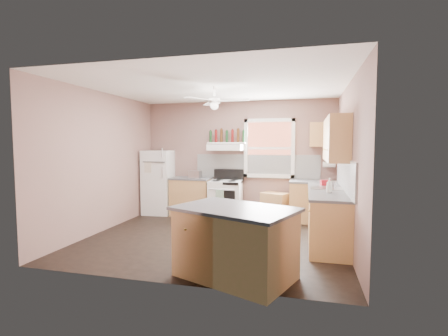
% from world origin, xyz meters
% --- Properties ---
extents(floor, '(4.50, 4.50, 0.00)m').
position_xyz_m(floor, '(0.00, 0.00, 0.00)').
color(floor, black).
rests_on(floor, ground).
extents(ceiling, '(4.50, 4.50, 0.00)m').
position_xyz_m(ceiling, '(0.00, 0.00, 2.70)').
color(ceiling, white).
rests_on(ceiling, ground).
extents(wall_back, '(4.50, 0.05, 2.70)m').
position_xyz_m(wall_back, '(0.00, 2.02, 1.35)').
color(wall_back, '#805F57').
rests_on(wall_back, ground).
extents(wall_right, '(0.05, 4.00, 2.70)m').
position_xyz_m(wall_right, '(2.27, 0.00, 1.35)').
color(wall_right, '#805F57').
rests_on(wall_right, ground).
extents(wall_left, '(0.05, 4.00, 2.70)m').
position_xyz_m(wall_left, '(-2.27, 0.00, 1.35)').
color(wall_left, '#805F57').
rests_on(wall_left, ground).
extents(backsplash_back, '(2.90, 0.03, 0.55)m').
position_xyz_m(backsplash_back, '(0.45, 1.99, 1.18)').
color(backsplash_back, white).
rests_on(backsplash_back, wall_back).
extents(backsplash_right, '(0.03, 2.60, 0.55)m').
position_xyz_m(backsplash_right, '(2.23, 0.30, 1.18)').
color(backsplash_right, white).
rests_on(backsplash_right, wall_right).
extents(window_view, '(1.00, 0.02, 1.20)m').
position_xyz_m(window_view, '(0.75, 1.98, 1.60)').
color(window_view, brown).
rests_on(window_view, wall_back).
extents(window_frame, '(1.16, 0.07, 1.36)m').
position_xyz_m(window_frame, '(0.75, 1.96, 1.60)').
color(window_frame, white).
rests_on(window_frame, wall_back).
extents(refrigerator, '(0.70, 0.69, 1.54)m').
position_xyz_m(refrigerator, '(-1.89, 1.65, 0.77)').
color(refrigerator, white).
rests_on(refrigerator, floor).
extents(base_cabinet_left, '(0.90, 0.60, 0.86)m').
position_xyz_m(base_cabinet_left, '(-1.06, 1.70, 0.43)').
color(base_cabinet_left, '#AF8649').
rests_on(base_cabinet_left, floor).
extents(counter_left, '(0.92, 0.62, 0.04)m').
position_xyz_m(counter_left, '(-1.06, 1.70, 0.88)').
color(counter_left, '#4B4B4D').
rests_on(counter_left, base_cabinet_left).
extents(toaster, '(0.29, 0.18, 0.18)m').
position_xyz_m(toaster, '(-0.92, 1.57, 0.99)').
color(toaster, silver).
rests_on(toaster, counter_left).
extents(stove, '(0.75, 0.68, 0.86)m').
position_xyz_m(stove, '(-0.20, 1.62, 0.43)').
color(stove, white).
rests_on(stove, floor).
extents(range_hood, '(0.78, 0.50, 0.14)m').
position_xyz_m(range_hood, '(-0.23, 1.75, 1.62)').
color(range_hood, white).
rests_on(range_hood, wall_back).
extents(bottle_shelf, '(0.90, 0.26, 0.03)m').
position_xyz_m(bottle_shelf, '(-0.23, 1.87, 1.72)').
color(bottle_shelf, white).
rests_on(bottle_shelf, range_hood).
extents(cart, '(0.66, 0.57, 0.56)m').
position_xyz_m(cart, '(0.91, 1.75, 0.28)').
color(cart, '#AF8649').
rests_on(cart, floor).
extents(base_cabinet_corner, '(1.00, 0.60, 0.86)m').
position_xyz_m(base_cabinet_corner, '(1.75, 1.70, 0.43)').
color(base_cabinet_corner, '#AF8649').
rests_on(base_cabinet_corner, floor).
extents(base_cabinet_right, '(0.60, 2.20, 0.86)m').
position_xyz_m(base_cabinet_right, '(1.95, 0.30, 0.43)').
color(base_cabinet_right, '#AF8649').
rests_on(base_cabinet_right, floor).
extents(counter_corner, '(1.02, 0.62, 0.04)m').
position_xyz_m(counter_corner, '(1.75, 1.70, 0.88)').
color(counter_corner, '#4B4B4D').
rests_on(counter_corner, base_cabinet_corner).
extents(counter_right, '(0.62, 2.22, 0.04)m').
position_xyz_m(counter_right, '(1.94, 0.30, 0.88)').
color(counter_right, '#4B4B4D').
rests_on(counter_right, base_cabinet_right).
extents(sink, '(0.55, 0.45, 0.03)m').
position_xyz_m(sink, '(1.94, 0.50, 0.90)').
color(sink, silver).
rests_on(sink, counter_right).
extents(faucet, '(0.03, 0.03, 0.14)m').
position_xyz_m(faucet, '(2.10, 0.50, 0.97)').
color(faucet, silver).
rests_on(faucet, sink).
extents(upper_cabinet_right, '(0.33, 1.80, 0.76)m').
position_xyz_m(upper_cabinet_right, '(2.08, 0.50, 1.78)').
color(upper_cabinet_right, '#AF8649').
rests_on(upper_cabinet_right, wall_right).
extents(upper_cabinet_corner, '(0.60, 0.33, 0.52)m').
position_xyz_m(upper_cabinet_corner, '(1.95, 1.83, 1.90)').
color(upper_cabinet_corner, '#AF8649').
rests_on(upper_cabinet_corner, wall_back).
extents(paper_towel, '(0.26, 0.12, 0.12)m').
position_xyz_m(paper_towel, '(2.07, 1.86, 1.25)').
color(paper_towel, white).
rests_on(paper_towel, wall_back).
extents(island, '(1.61, 1.32, 0.86)m').
position_xyz_m(island, '(0.73, -1.60, 0.43)').
color(island, '#AF8649').
rests_on(island, floor).
extents(island_top, '(1.72, 1.43, 0.04)m').
position_xyz_m(island_top, '(0.73, -1.60, 0.88)').
color(island_top, '#4B4B4D').
rests_on(island_top, island).
extents(ceiling_fan_hub, '(0.20, 0.20, 0.08)m').
position_xyz_m(ceiling_fan_hub, '(0.00, 0.00, 2.45)').
color(ceiling_fan_hub, white).
rests_on(ceiling_fan_hub, ceiling).
extents(soap_bottle, '(0.12, 0.12, 0.24)m').
position_xyz_m(soap_bottle, '(1.96, -0.02, 1.02)').
color(soap_bottle, silver).
rests_on(soap_bottle, counter_right).
extents(red_caddy, '(0.20, 0.16, 0.10)m').
position_xyz_m(red_caddy, '(1.95, 0.98, 0.95)').
color(red_caddy, '#A40E18').
rests_on(red_caddy, counter_right).
extents(wine_bottles, '(0.86, 0.06, 0.31)m').
position_xyz_m(wine_bottles, '(-0.23, 1.87, 1.88)').
color(wine_bottles, '#143819').
rests_on(wine_bottles, bottle_shelf).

